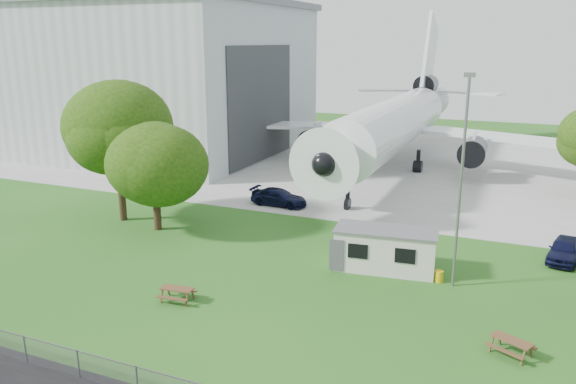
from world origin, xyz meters
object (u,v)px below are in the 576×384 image
at_px(hangar, 128,75).
at_px(site_cabin, 386,249).
at_px(airliner, 396,121).
at_px(picnic_east, 510,354).
at_px(picnic_west, 178,301).

xyz_separation_m(hangar, site_cabin, (41.97, -28.97, -8.09)).
bearing_deg(hangar, airliner, -0.22).
xyz_separation_m(airliner, site_cabin, (6.00, -28.82, -3.96)).
distance_m(site_cabin, picnic_east, 10.71).
bearing_deg(picnic_east, picnic_west, -150.06).
bearing_deg(airliner, hangar, 179.78).
height_order(picnic_west, picnic_east, same).
relative_size(hangar, picnic_east, 23.89).
bearing_deg(picnic_east, airliner, 135.95).
height_order(airliner, picnic_east, airliner).
relative_size(hangar, picnic_west, 23.89).
bearing_deg(picnic_east, hangar, 169.10).
xyz_separation_m(picnic_west, picnic_east, (16.93, 1.34, 0.00)).
bearing_deg(site_cabin, picnic_west, -136.76).
xyz_separation_m(airliner, picnic_east, (13.59, -36.26, -5.27)).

